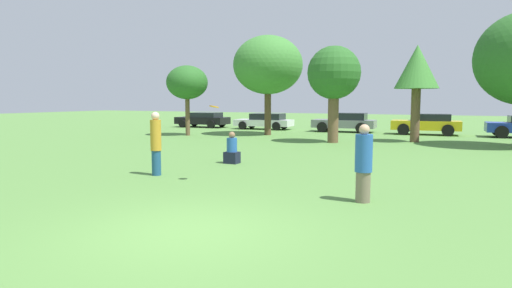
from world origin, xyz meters
TOP-DOWN VIEW (x-y plane):
  - ground_plane at (0.00, 0.00)m, footprint 120.00×120.00m
  - person_thrower at (-3.95, 4.22)m, footprint 0.31×0.31m
  - person_catcher at (2.21, 3.42)m, footprint 0.37×0.37m
  - frisbee at (-1.82, 3.96)m, footprint 0.26×0.25m
  - bystander_sitting at (-3.12, 7.29)m, footprint 0.48×0.40m
  - tree_0 at (-11.21, 16.51)m, footprint 2.50×2.50m
  - tree_1 at (-6.94, 18.91)m, footprint 4.24×4.24m
  - tree_2 at (-1.99, 15.97)m, footprint 2.68×2.68m
  - tree_3 at (1.75, 18.05)m, footprint 2.21×2.21m
  - parked_car_black at (-14.65, 23.72)m, footprint 4.16×2.23m
  - parked_car_white at (-9.26, 23.61)m, footprint 4.29×2.09m
  - parked_car_grey at (-3.26, 23.50)m, footprint 4.22×2.11m
  - parked_car_yellow at (1.93, 23.37)m, footprint 4.15×1.99m

SIDE VIEW (x-z plane):
  - ground_plane at x=0.00m, z-range 0.00..0.00m
  - bystander_sitting at x=-3.12m, z-range -0.11..0.99m
  - parked_car_white at x=-9.26m, z-range 0.03..1.19m
  - parked_car_black at x=-14.65m, z-range 0.04..1.20m
  - parked_car_grey at x=-3.26m, z-range 0.04..1.33m
  - parked_car_yellow at x=1.93m, z-range 0.05..1.35m
  - person_catcher at x=2.21m, z-range 0.00..1.68m
  - person_thrower at x=-3.95m, z-range 0.03..1.88m
  - frisbee at x=-1.82m, z-range 1.97..2.06m
  - tree_0 at x=-11.21m, z-range 1.07..5.30m
  - tree_2 at x=-1.99m, z-range 1.01..5.89m
  - tree_3 at x=1.75m, z-range 1.25..6.21m
  - tree_1 at x=-6.94m, z-range 1.23..7.29m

